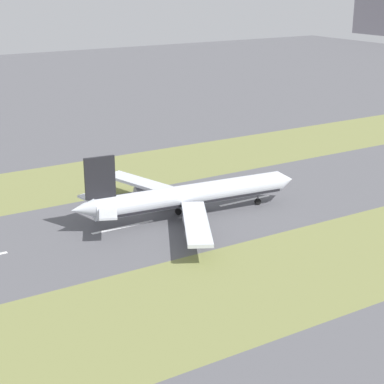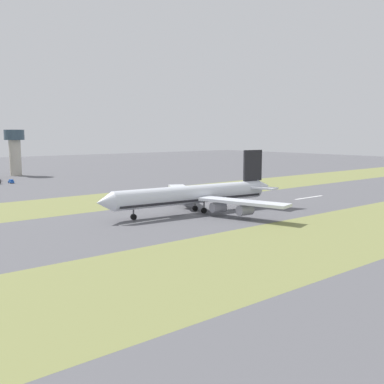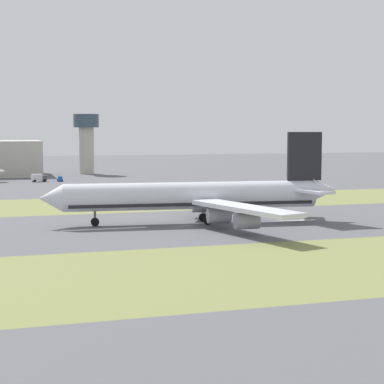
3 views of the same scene
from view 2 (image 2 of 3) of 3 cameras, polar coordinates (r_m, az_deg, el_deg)
name	(u,v)px [view 2 (image 2 of 3)]	position (r m, az deg, el deg)	size (l,w,h in m)	color
ground_plane	(192,215)	(144.88, -0.03, -2.91)	(800.00, 800.00, 0.00)	#56565B
grass_median_west	(308,240)	(114.40, 14.47, -5.96)	(40.00, 600.00, 0.01)	olive
grass_median_east	(121,199)	(181.50, -9.07, -0.89)	(40.00, 600.00, 0.01)	olive
centreline_dash_near	(309,197)	(189.89, 14.63, -0.67)	(1.20, 18.00, 0.01)	silver
centreline_dash_mid	(240,208)	(159.60, 6.13, -1.99)	(1.20, 18.00, 0.01)	silver
centreline_dash_far	(145,222)	(134.47, -5.95, -3.76)	(1.20, 18.00, 0.01)	silver
airplane_main_jet	(197,195)	(148.17, 0.61, -0.32)	(63.80, 67.21, 20.20)	silver
control_tower	(15,147)	(298.80, -21.59, 5.29)	(12.00, 12.00, 28.27)	#BCB7A8
apron_car	(11,181)	(254.59, -21.98, 1.27)	(4.45, 2.14, 2.03)	#1E51B2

